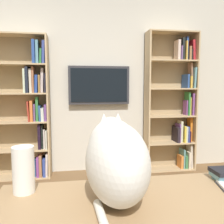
# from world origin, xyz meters

# --- Properties ---
(wall_back) EXTENTS (4.52, 0.06, 2.70)m
(wall_back) POSITION_xyz_m (0.00, -2.23, 1.35)
(wall_back) COLOR beige
(wall_back) RESTS_ON ground
(bookshelf_left) EXTENTS (0.76, 0.28, 2.08)m
(bookshelf_left) POSITION_xyz_m (-1.21, -2.06, 1.02)
(bookshelf_left) COLOR tan
(bookshelf_left) RESTS_ON ground
(bookshelf_right) EXTENTS (0.91, 0.28, 1.98)m
(bookshelf_right) POSITION_xyz_m (1.01, -2.06, 0.98)
(bookshelf_right) COLOR tan
(bookshelf_right) RESTS_ON ground
(wall_mounted_tv) EXTENTS (0.90, 0.07, 0.56)m
(wall_mounted_tv) POSITION_xyz_m (-0.05, -2.15, 1.30)
(wall_mounted_tv) COLOR #333338
(cat) EXTENTS (0.29, 0.64, 0.40)m
(cat) POSITION_xyz_m (0.14, 0.34, 0.95)
(cat) COLOR white
(cat) RESTS_ON desk
(paper_towel_roll) EXTENTS (0.11, 0.11, 0.24)m
(paper_towel_roll) POSITION_xyz_m (0.59, 0.20, 0.87)
(paper_towel_roll) COLOR white
(paper_towel_roll) RESTS_ON desk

